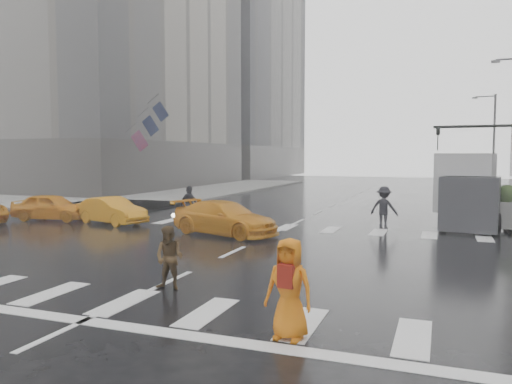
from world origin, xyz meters
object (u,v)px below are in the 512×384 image
at_px(pedestrian_orange, 289,288).
at_px(taxi_mid, 112,211).
at_px(pedestrian_brown, 170,258).
at_px(taxi_front, 52,207).
at_px(box_truck, 467,187).
at_px(traffic_signal_pole, 510,155).

height_order(pedestrian_orange, taxi_mid, pedestrian_orange).
bearing_deg(pedestrian_brown, taxi_front, 140.46).
bearing_deg(box_truck, pedestrian_orange, -94.41).
bearing_deg(pedestrian_orange, box_truck, 83.52).
relative_size(traffic_signal_pole, box_truck, 0.73).
distance_m(pedestrian_orange, taxi_front, 18.99).
height_order(pedestrian_brown, taxi_mid, pedestrian_brown).
distance_m(pedestrian_brown, taxi_mid, 12.23).
height_order(pedestrian_brown, pedestrian_orange, pedestrian_orange).
bearing_deg(traffic_signal_pole, pedestrian_orange, -108.77).
relative_size(pedestrian_brown, taxi_mid, 0.40).
bearing_deg(pedestrian_brown, taxi_mid, 130.51).
distance_m(traffic_signal_pole, pedestrian_orange, 15.81).
bearing_deg(box_truck, pedestrian_brown, -108.83).
bearing_deg(traffic_signal_pole, pedestrian_brown, -124.13).
height_order(pedestrian_brown, taxi_front, pedestrian_brown).
height_order(traffic_signal_pole, taxi_mid, traffic_signal_pole).
relative_size(pedestrian_orange, taxi_front, 0.46).
height_order(traffic_signal_pole, pedestrian_orange, traffic_signal_pole).
distance_m(pedestrian_orange, taxi_mid, 16.25).
height_order(traffic_signal_pole, box_truck, traffic_signal_pole).
height_order(traffic_signal_pole, taxi_front, traffic_signal_pole).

